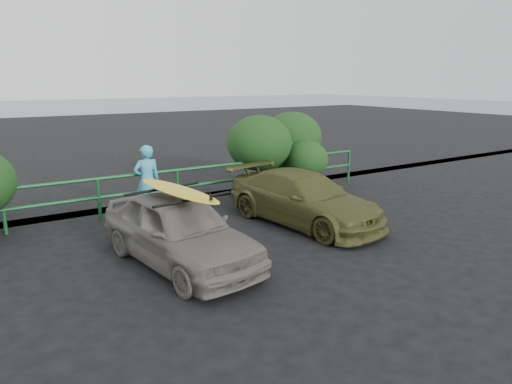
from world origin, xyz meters
TOP-DOWN VIEW (x-y plane):
  - ground at (0.00, 0.00)m, footprint 80.00×80.00m
  - guardrail at (0.00, 5.00)m, footprint 14.00×0.08m
  - shrub_right at (5.00, 5.50)m, footprint 3.20×2.40m
  - sedan at (-0.43, 1.51)m, footprint 2.05×3.95m
  - olive_vehicle at (2.96, 2.23)m, footprint 2.26×4.29m
  - man at (0.12, 4.76)m, footprint 0.66×0.46m
  - roof_rack at (-0.43, 1.51)m, footprint 1.65×1.27m
  - surfboard at (-0.43, 1.51)m, footprint 0.86×2.51m

SIDE VIEW (x-z plane):
  - ground at x=0.00m, z-range 0.00..0.00m
  - guardrail at x=0.00m, z-range 0.00..1.04m
  - olive_vehicle at x=2.96m, z-range 0.00..1.19m
  - sedan at x=-0.43m, z-range 0.00..1.28m
  - man at x=0.12m, z-range 0.00..1.75m
  - shrub_right at x=5.00m, z-range 0.00..2.25m
  - roof_rack at x=-0.43m, z-range 1.28..1.34m
  - surfboard at x=-0.43m, z-range 1.34..1.41m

